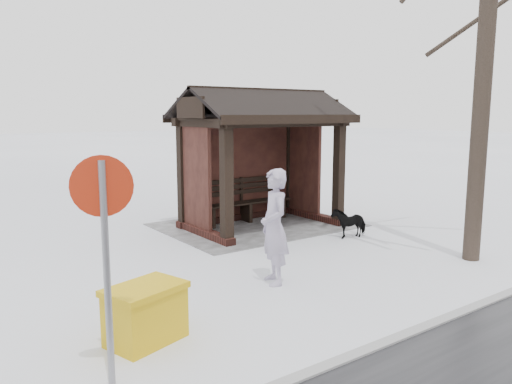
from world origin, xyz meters
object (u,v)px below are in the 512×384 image
grit_bin (145,313)px  dog (349,222)px  bus_shelter (258,131)px  pedestrian (274,227)px  road_sign (104,221)px

grit_bin → dog: bearing=-176.0°
bus_shelter → dog: size_ratio=4.98×
bus_shelter → dog: 2.86m
bus_shelter → dog: bearing=115.6°
dog → pedestrian: bearing=-56.2°
bus_shelter → road_sign: bearing=42.6°
bus_shelter → road_sign: bus_shelter is taller
dog → grit_bin: grit_bin is taller
grit_bin → road_sign: bearing=28.8°
dog → bus_shelter: bearing=-144.8°
dog → grit_bin: size_ratio=0.73×
pedestrian → dog: 3.36m
bus_shelter → pedestrian: bus_shelter is taller
bus_shelter → dog: bus_shelter is taller
pedestrian → road_sign: (3.02, 1.38, 0.72)m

